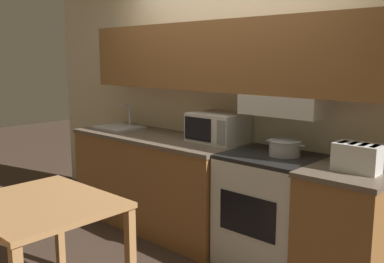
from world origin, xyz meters
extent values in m
plane|color=#3D2D23|center=(0.00, 0.00, 0.00)|extent=(16.00, 16.00, 0.00)
cube|color=beige|center=(0.00, 0.03, 1.27)|extent=(5.56, 0.05, 2.55)
cube|color=#936033|center=(0.00, -0.16, 1.69)|extent=(3.16, 0.32, 0.61)
cube|color=silver|center=(0.65, -0.16, 1.30)|extent=(0.68, 0.34, 0.16)
cube|color=#936033|center=(-0.65, -0.34, 0.44)|extent=(1.86, 0.68, 0.89)
cube|color=brown|center=(-0.65, -0.34, 0.91)|extent=(1.88, 0.70, 0.04)
cube|color=#936033|center=(1.30, -0.34, 0.44)|extent=(0.55, 0.68, 0.89)
cube|color=brown|center=(1.30, -0.34, 0.91)|extent=(0.57, 0.70, 0.04)
cube|color=silver|center=(0.65, -0.32, 0.45)|extent=(0.71, 0.64, 0.89)
cube|color=black|center=(0.65, -0.32, 0.91)|extent=(0.71, 0.64, 0.03)
cube|color=black|center=(0.65, -0.65, 0.51)|extent=(0.50, 0.01, 0.31)
cylinder|color=black|center=(0.49, -0.45, 0.92)|extent=(0.10, 0.10, 0.01)
cylinder|color=black|center=(0.81, -0.45, 0.92)|extent=(0.10, 0.10, 0.01)
cylinder|color=black|center=(0.49, -0.19, 0.92)|extent=(0.10, 0.10, 0.01)
cylinder|color=black|center=(0.81, -0.19, 0.92)|extent=(0.10, 0.10, 0.01)
cylinder|color=#B7BABF|center=(0.74, -0.28, 0.99)|extent=(0.24, 0.24, 0.12)
torus|color=#B7BABF|center=(0.74, -0.28, 1.04)|extent=(0.25, 0.25, 0.01)
cylinder|color=#B7BABF|center=(0.60, -0.28, 1.02)|extent=(0.05, 0.01, 0.01)
cylinder|color=#B7BABF|center=(0.88, -0.28, 1.02)|extent=(0.05, 0.01, 0.01)
cube|color=silver|center=(0.01, -0.20, 1.06)|extent=(0.49, 0.37, 0.26)
cube|color=black|center=(-0.07, -0.38, 1.06)|extent=(0.30, 0.01, 0.20)
cube|color=gray|center=(0.19, -0.38, 1.06)|extent=(0.09, 0.01, 0.20)
cube|color=silver|center=(1.34, -0.36, 1.02)|extent=(0.30, 0.19, 0.19)
cube|color=black|center=(1.19, -0.36, 1.05)|extent=(0.01, 0.02, 0.02)
cube|color=black|center=(1.24, -0.36, 1.11)|extent=(0.04, 0.14, 0.01)
cube|color=black|center=(1.31, -0.36, 1.11)|extent=(0.04, 0.14, 0.01)
cube|color=black|center=(1.38, -0.36, 1.11)|extent=(0.04, 0.14, 0.01)
cube|color=black|center=(1.45, -0.36, 1.11)|extent=(0.04, 0.14, 0.01)
cube|color=#B7BABF|center=(-1.25, -0.34, 0.94)|extent=(0.44, 0.40, 0.02)
cube|color=#4C4F54|center=(-1.25, -0.36, 0.94)|extent=(0.38, 0.30, 0.01)
cylinder|color=#B7BABF|center=(-1.25, -0.19, 1.06)|extent=(0.02, 0.02, 0.22)
cylinder|color=#B7BABF|center=(-1.25, -0.25, 1.17)|extent=(0.02, 0.12, 0.02)
cube|color=#B27F4C|center=(-0.12, -1.87, 0.74)|extent=(0.96, 0.83, 0.04)
cube|color=#B27F4C|center=(-0.56, -1.49, 0.36)|extent=(0.06, 0.06, 0.72)
cube|color=#B27F4C|center=(0.33, -1.49, 0.36)|extent=(0.06, 0.06, 0.72)
camera|label=1|loc=(2.40, -3.16, 1.67)|focal=40.00mm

